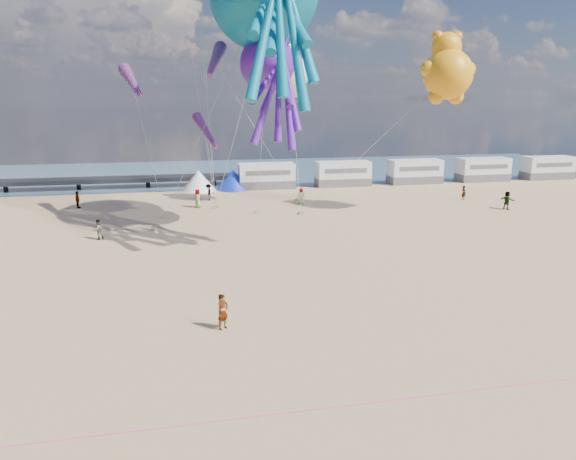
# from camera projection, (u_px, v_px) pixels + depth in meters

# --- Properties ---
(ground) EXTENTS (120.00, 120.00, 0.00)m
(ground) POSITION_uv_depth(u_px,v_px,m) (276.00, 345.00, 22.36)
(ground) COLOR tan
(ground) RESTS_ON ground
(water) EXTENTS (120.00, 120.00, 0.00)m
(water) POSITION_uv_depth(u_px,v_px,m) (210.00, 172.00, 74.58)
(water) COLOR #3B5B72
(water) RESTS_ON ground
(motorhome_0) EXTENTS (6.60, 2.50, 3.00)m
(motorhome_0) POSITION_uv_depth(u_px,v_px,m) (266.00, 176.00, 61.12)
(motorhome_0) COLOR silver
(motorhome_0) RESTS_ON ground
(motorhome_1) EXTENTS (6.60, 2.50, 3.00)m
(motorhome_1) POSITION_uv_depth(u_px,v_px,m) (343.00, 174.00, 62.94)
(motorhome_1) COLOR silver
(motorhome_1) RESTS_ON ground
(motorhome_2) EXTENTS (6.60, 2.50, 3.00)m
(motorhome_2) POSITION_uv_depth(u_px,v_px,m) (415.00, 172.00, 64.77)
(motorhome_2) COLOR silver
(motorhome_2) RESTS_ON ground
(motorhome_3) EXTENTS (6.60, 2.50, 3.00)m
(motorhome_3) POSITION_uv_depth(u_px,v_px,m) (483.00, 170.00, 66.59)
(motorhome_3) COLOR silver
(motorhome_3) RESTS_ON ground
(motorhome_4) EXTENTS (6.60, 2.50, 3.00)m
(motorhome_4) POSITION_uv_depth(u_px,v_px,m) (547.00, 168.00, 68.41)
(motorhome_4) COLOR silver
(motorhome_4) RESTS_ON ground
(tent_white) EXTENTS (4.00, 4.00, 2.40)m
(tent_white) POSITION_uv_depth(u_px,v_px,m) (199.00, 180.00, 59.66)
(tent_white) COLOR white
(tent_white) RESTS_ON ground
(tent_blue) EXTENTS (4.00, 4.00, 2.40)m
(tent_blue) POSITION_uv_depth(u_px,v_px,m) (233.00, 179.00, 60.43)
(tent_blue) COLOR #1933CC
(tent_blue) RESTS_ON ground
(rope_line) EXTENTS (34.00, 0.03, 0.03)m
(rope_line) POSITION_uv_depth(u_px,v_px,m) (301.00, 411.00, 17.61)
(rope_line) COLOR #F2338C
(rope_line) RESTS_ON ground
(standing_person) EXTENTS (0.74, 0.71, 1.71)m
(standing_person) POSITION_uv_depth(u_px,v_px,m) (223.00, 312.00, 23.75)
(standing_person) COLOR tan
(standing_person) RESTS_ON ground
(beachgoer_0) EXTENTS (0.64, 0.47, 1.62)m
(beachgoer_0) POSITION_uv_depth(u_px,v_px,m) (301.00, 196.00, 52.19)
(beachgoer_0) COLOR #7F6659
(beachgoer_0) RESTS_ON ground
(beachgoer_1) EXTENTS (0.90, 0.86, 1.56)m
(beachgoer_1) POSITION_uv_depth(u_px,v_px,m) (98.00, 230.00, 38.99)
(beachgoer_1) COLOR #7F6659
(beachgoer_1) RESTS_ON ground
(beachgoer_2) EXTENTS (0.68, 0.86, 1.73)m
(beachgoer_2) POSITION_uv_depth(u_px,v_px,m) (209.00, 192.00, 53.95)
(beachgoer_2) COLOR #7F6659
(beachgoer_2) RESTS_ON ground
(beachgoer_3) EXTENTS (1.09, 1.24, 1.67)m
(beachgoer_3) POSITION_uv_depth(u_px,v_px,m) (78.00, 200.00, 50.16)
(beachgoer_3) COLOR #7F6659
(beachgoer_3) RESTS_ON ground
(beachgoer_4) EXTENTS (0.75, 1.12, 1.76)m
(beachgoer_4) POSITION_uv_depth(u_px,v_px,m) (507.00, 200.00, 49.62)
(beachgoer_4) COLOR #7F6659
(beachgoer_4) RESTS_ON ground
(beachgoer_5) EXTENTS (0.68, 1.49, 1.55)m
(beachgoer_5) POSITION_uv_depth(u_px,v_px,m) (464.00, 193.00, 54.18)
(beachgoer_5) COLOR #7F6659
(beachgoer_5) RESTS_ON ground
(beachgoer_6) EXTENTS (0.65, 0.78, 1.82)m
(beachgoer_6) POSITION_uv_depth(u_px,v_px,m) (198.00, 198.00, 50.49)
(beachgoer_6) COLOR #7F6659
(beachgoer_6) RESTS_ON ground
(sandbag_a) EXTENTS (0.50, 0.35, 0.22)m
(sandbag_a) POSITION_uv_depth(u_px,v_px,m) (165.00, 217.00, 46.21)
(sandbag_a) COLOR gray
(sandbag_a) RESTS_ON ground
(sandbag_b) EXTENTS (0.50, 0.35, 0.22)m
(sandbag_b) POSITION_uv_depth(u_px,v_px,m) (257.00, 212.00, 48.18)
(sandbag_b) COLOR gray
(sandbag_b) RESTS_ON ground
(sandbag_c) EXTENTS (0.50, 0.35, 0.22)m
(sandbag_c) POSITION_uv_depth(u_px,v_px,m) (301.00, 213.00, 47.66)
(sandbag_c) COLOR gray
(sandbag_c) RESTS_ON ground
(sandbag_d) EXTENTS (0.50, 0.35, 0.22)m
(sandbag_d) POSITION_uv_depth(u_px,v_px,m) (297.00, 200.00, 53.70)
(sandbag_d) COLOR gray
(sandbag_d) RESTS_ON ground
(sandbag_e) EXTENTS (0.50, 0.35, 0.22)m
(sandbag_e) POSITION_uv_depth(u_px,v_px,m) (216.00, 207.00, 50.18)
(sandbag_e) COLOR gray
(sandbag_e) RESTS_ON ground
(kite_octopus_purple) EXTENTS (6.13, 9.88, 10.50)m
(kite_octopus_purple) POSITION_uv_depth(u_px,v_px,m) (267.00, 64.00, 38.89)
(kite_octopus_purple) COLOR #52189B
(kite_panda) EXTENTS (5.76, 5.61, 6.34)m
(kite_panda) POSITION_uv_depth(u_px,v_px,m) (289.00, 74.00, 48.46)
(kite_panda) COLOR white
(kite_teddy_orange) EXTENTS (5.92, 5.66, 7.37)m
(kite_teddy_orange) POSITION_uv_depth(u_px,v_px,m) (448.00, 75.00, 44.83)
(kite_teddy_orange) COLOR orange
(windsock_left) EXTENTS (2.78, 6.67, 6.61)m
(windsock_left) POSITION_uv_depth(u_px,v_px,m) (132.00, 82.00, 42.68)
(windsock_left) COLOR red
(windsock_mid) EXTENTS (2.36, 5.66, 5.58)m
(windsock_mid) POSITION_uv_depth(u_px,v_px,m) (215.00, 60.00, 38.21)
(windsock_mid) COLOR red
(windsock_right) EXTENTS (2.44, 5.22, 5.19)m
(windsock_right) POSITION_uv_depth(u_px,v_px,m) (206.00, 131.00, 45.01)
(windsock_right) COLOR red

